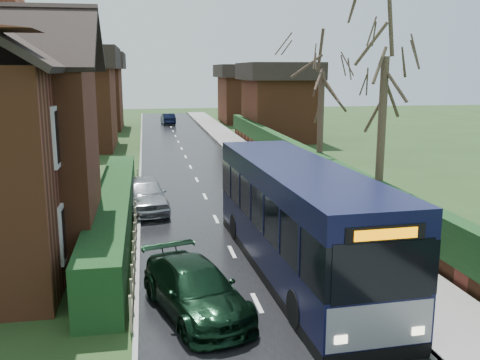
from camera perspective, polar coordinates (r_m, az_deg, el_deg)
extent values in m
plane|color=#28451D|center=(15.92, 0.32, -10.09)|extent=(140.00, 140.00, 0.00)
cube|color=black|center=(25.38, -3.76, -1.78)|extent=(6.00, 100.00, 0.02)
cube|color=slate|center=(26.16, 5.53, -1.27)|extent=(2.50, 100.00, 0.14)
cube|color=gray|center=(25.86, 2.97, -1.38)|extent=(0.12, 100.00, 0.14)
cube|color=gray|center=(25.23, -10.66, -1.95)|extent=(0.12, 100.00, 0.10)
cube|color=black|center=(20.23, -13.25, -3.25)|extent=(1.20, 16.00, 1.60)
cube|color=brown|center=(26.56, 8.76, -0.65)|extent=(0.30, 50.00, 0.60)
cube|color=black|center=(26.38, 8.83, 1.26)|extent=(0.60, 50.00, 1.20)
cube|color=brown|center=(17.03, -19.48, 1.19)|extent=(2.50, 4.00, 6.00)
cube|color=silver|center=(15.33, -18.27, -5.23)|extent=(0.08, 1.20, 1.60)
cube|color=black|center=(15.33, -18.16, -5.23)|extent=(0.03, 0.95, 1.35)
cube|color=silver|center=(14.82, -18.91, 4.45)|extent=(0.08, 1.20, 1.60)
cube|color=black|center=(14.81, -18.80, 4.45)|extent=(0.03, 0.95, 1.35)
cube|color=silver|center=(19.17, -16.64, -1.80)|extent=(0.08, 1.20, 1.60)
cube|color=black|center=(19.17, -16.55, -1.79)|extent=(0.03, 0.95, 1.35)
cube|color=silver|center=(18.76, -17.11, 5.95)|extent=(0.08, 1.20, 1.60)
cube|color=black|center=(18.75, -17.01, 5.96)|extent=(0.03, 0.95, 1.35)
cube|color=silver|center=(23.06, -15.56, 0.48)|extent=(0.08, 1.20, 1.60)
cube|color=black|center=(23.06, -15.49, 0.49)|extent=(0.03, 0.95, 1.35)
cube|color=silver|center=(22.72, -15.92, 6.93)|extent=(0.08, 1.20, 1.60)
cube|color=black|center=(22.72, -15.85, 6.93)|extent=(0.03, 0.95, 1.35)
cube|color=silver|center=(25.51, -15.06, 1.55)|extent=(0.08, 1.20, 1.60)
cube|color=black|center=(25.51, -14.99, 1.56)|extent=(0.03, 0.95, 1.35)
cube|color=silver|center=(25.20, -15.37, 7.38)|extent=(0.08, 1.20, 1.60)
cube|color=black|center=(25.20, -15.30, 7.39)|extent=(0.03, 0.95, 1.35)
cube|color=black|center=(15.96, 6.04, -6.70)|extent=(2.85, 10.70, 1.10)
cube|color=black|center=(15.65, 6.12, -2.78)|extent=(2.87, 10.70, 1.16)
cube|color=black|center=(15.45, 6.20, 0.44)|extent=(2.85, 10.70, 0.64)
cube|color=black|center=(16.20, 5.98, -9.12)|extent=(2.85, 10.70, 0.34)
cube|color=gray|center=(11.49, 14.62, -14.72)|extent=(2.32, 0.22, 0.96)
cube|color=black|center=(11.00, 15.00, -9.37)|extent=(2.17, 0.17, 1.25)
cube|color=black|center=(10.76, 15.21, -5.53)|extent=(1.69, 0.15, 0.34)
cube|color=#FF8C00|center=(10.72, 15.31, -5.59)|extent=(1.33, 0.10, 0.21)
cube|color=black|center=(11.78, 14.47, -17.60)|extent=(2.37, 0.24, 0.29)
cube|color=#FFF2CC|center=(11.19, 10.69, -16.38)|extent=(0.27, 0.06, 0.17)
cube|color=#FFF2CC|center=(11.91, 18.45, -15.00)|extent=(0.27, 0.06, 0.17)
cylinder|color=black|center=(12.81, 6.17, -13.53)|extent=(0.31, 0.94, 0.93)
cylinder|color=black|center=(13.61, 15.10, -12.31)|extent=(0.31, 0.94, 0.93)
cylinder|color=black|center=(18.94, -0.40, -5.02)|extent=(0.31, 0.94, 0.93)
cylinder|color=black|center=(19.49, 5.90, -4.60)|extent=(0.31, 0.94, 0.93)
imported|color=#AAABAF|center=(23.03, -10.14, -1.51)|extent=(2.17, 4.40, 1.44)
imported|color=black|center=(13.43, -4.78, -11.54)|extent=(2.87, 4.59, 1.24)
imported|color=black|center=(59.67, -7.69, 6.48)|extent=(1.59, 3.83, 1.23)
cylinder|color=slate|center=(22.09, 7.74, -0.63)|extent=(0.07, 0.07, 2.48)
cube|color=silver|center=(21.90, 7.81, 2.09)|extent=(0.17, 0.37, 0.28)
cube|color=silver|center=(21.96, 7.79, 1.18)|extent=(0.15, 0.33, 0.25)
cylinder|color=#3E3324|center=(20.72, 14.79, 3.77)|extent=(0.31, 0.31, 6.39)
cylinder|color=#3C2C23|center=(27.28, 8.56, 5.26)|extent=(0.31, 0.31, 5.84)
cylinder|color=#352A1F|center=(27.85, -24.07, 5.91)|extent=(0.33, 0.33, 7.19)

